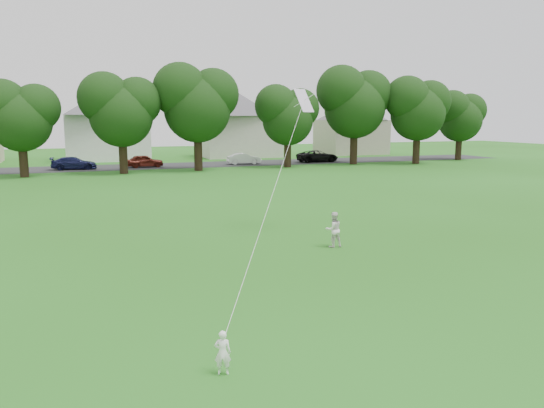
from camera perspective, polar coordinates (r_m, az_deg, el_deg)
name	(u,v)px	position (r m, az deg, el deg)	size (l,w,h in m)	color
ground	(234,306)	(14.14, -4.10, -10.90)	(160.00, 160.00, 0.00)	#225914
street	(115,167)	(55.09, -16.56, 3.80)	(90.00, 7.00, 0.01)	#2D2D30
toddler	(223,353)	(10.53, -5.33, -15.62)	(0.32, 0.21, 0.88)	white
older_boy	(333,230)	(20.25, 6.63, -2.75)	(0.66, 0.51, 1.36)	white
kite	(279,176)	(16.20, 0.72, 3.04)	(3.98, 6.29, 14.27)	silver
tree_row	(125,100)	(49.27, -15.55, 10.77)	(80.63, 9.22, 11.37)	black
parked_cars	(93,163)	(53.94, -18.69, 4.25)	(56.69, 2.26, 1.29)	black
house_row	(100,119)	(64.82, -18.01, 8.68)	(75.84, 13.58, 9.50)	white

